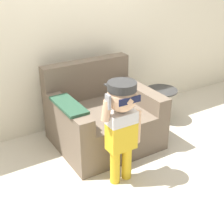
# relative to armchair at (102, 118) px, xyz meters

# --- Properties ---
(ground_plane) EXTENTS (10.00, 10.00, 0.00)m
(ground_plane) POSITION_rel_armchair_xyz_m (0.06, -0.07, -0.31)
(ground_plane) COLOR beige
(wall_back) EXTENTS (10.00, 0.05, 2.60)m
(wall_back) POSITION_rel_armchair_xyz_m (0.06, 0.63, 0.99)
(wall_back) COLOR beige
(wall_back) RESTS_ON ground_plane
(armchair) EXTENTS (1.14, 1.01, 0.92)m
(armchair) POSITION_rel_armchair_xyz_m (0.00, 0.00, 0.00)
(armchair) COLOR #6B5B4C
(armchair) RESTS_ON ground_plane
(person_child) EXTENTS (0.43, 0.32, 1.05)m
(person_child) POSITION_rel_armchair_xyz_m (-0.21, -0.74, 0.39)
(person_child) COLOR gold
(person_child) RESTS_ON ground_plane
(side_table) EXTENTS (0.42, 0.42, 0.45)m
(side_table) POSITION_rel_armchair_xyz_m (0.94, 0.06, -0.04)
(side_table) COLOR #333333
(side_table) RESTS_ON ground_plane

